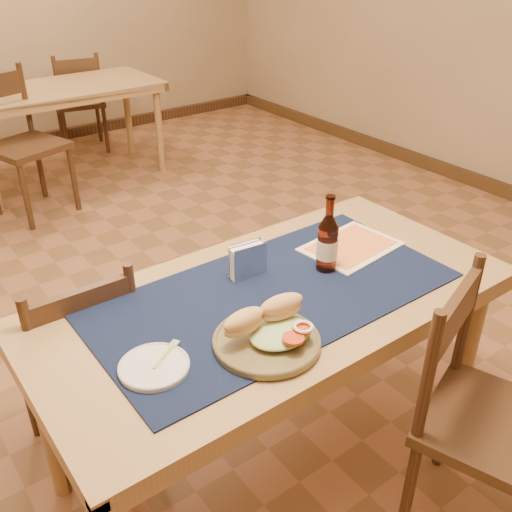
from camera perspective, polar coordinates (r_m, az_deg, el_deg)
room at (r=2.28m, az=-11.20°, el=19.40°), size 6.04×7.04×2.84m
main_table at (r=1.93m, az=1.78°, el=-5.90°), size 1.60×0.80×0.75m
placemat at (r=1.88m, az=1.82°, el=-3.79°), size 1.20×0.60×0.01m
baseboard at (r=2.84m, az=-8.54°, el=-8.37°), size 6.00×7.00×0.10m
back_table at (r=4.81m, az=-18.99°, el=14.78°), size 1.50×0.75×0.75m
chair_main_far at (r=2.18m, az=-17.16°, el=-9.94°), size 0.40×0.40×0.86m
chair_main_near at (r=1.97m, az=21.91°, el=-14.64°), size 0.54×0.54×0.92m
chair_back_near at (r=4.32m, az=-22.41°, el=10.49°), size 0.58×0.58×1.00m
chair_back_far at (r=5.50m, az=-17.24°, el=14.57°), size 0.49×0.49×0.89m
sandwich_plate at (r=1.65m, az=1.30°, el=-7.72°), size 0.31×0.31×0.12m
side_plate at (r=1.60m, az=-10.16°, el=-10.78°), size 0.19×0.19×0.02m
fork at (r=1.63m, az=-8.84°, el=-9.43°), size 0.12×0.08×0.00m
beer_bottle at (r=1.97m, az=7.16°, el=1.32°), size 0.07×0.07×0.28m
napkin_holder at (r=1.94m, az=-0.83°, el=-0.50°), size 0.14×0.06×0.12m
menu_card at (r=2.17m, az=9.46°, el=0.97°), size 0.37×0.29×0.01m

